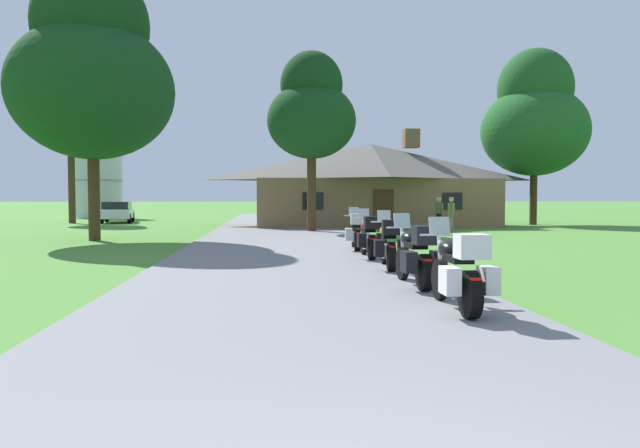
% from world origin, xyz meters
% --- Properties ---
extents(ground_plane, '(500.00, 500.00, 0.00)m').
position_xyz_m(ground_plane, '(0.00, 20.00, 0.00)').
color(ground_plane, '#4C8433').
extents(asphalt_driveway, '(6.40, 80.00, 0.06)m').
position_xyz_m(asphalt_driveway, '(0.00, 18.00, 0.03)').
color(asphalt_driveway, slate).
rests_on(asphalt_driveway, ground).
extents(motorcycle_black_nearest_to_camera, '(0.73, 2.08, 1.30)m').
position_xyz_m(motorcycle_black_nearest_to_camera, '(2.17, 5.96, 0.61)').
color(motorcycle_black_nearest_to_camera, black).
rests_on(motorcycle_black_nearest_to_camera, asphalt_driveway).
extents(motorcycle_black_second_in_row, '(0.74, 2.08, 1.30)m').
position_xyz_m(motorcycle_black_second_in_row, '(2.15, 8.26, 0.61)').
color(motorcycle_black_second_in_row, black).
rests_on(motorcycle_black_second_in_row, asphalt_driveway).
extents(motorcycle_yellow_third_in_row, '(0.83, 2.08, 1.30)m').
position_xyz_m(motorcycle_yellow_third_in_row, '(2.21, 10.99, 0.61)').
color(motorcycle_yellow_third_in_row, black).
rests_on(motorcycle_yellow_third_in_row, asphalt_driveway).
extents(motorcycle_red_fourth_in_row, '(0.73, 2.08, 1.30)m').
position_xyz_m(motorcycle_red_fourth_in_row, '(2.17, 13.39, 0.61)').
color(motorcycle_red_fourth_in_row, black).
rests_on(motorcycle_red_fourth_in_row, asphalt_driveway).
extents(motorcycle_black_farthest_in_row, '(0.80, 2.08, 1.30)m').
position_xyz_m(motorcycle_black_farthest_in_row, '(2.21, 15.93, 0.61)').
color(motorcycle_black_farthest_in_row, black).
rests_on(motorcycle_black_farthest_in_row, asphalt_driveway).
extents(stone_lodge, '(14.22, 8.12, 5.75)m').
position_xyz_m(stone_lodge, '(5.63, 32.79, 2.50)').
color(stone_lodge, brown).
rests_on(stone_lodge, ground).
extents(bystander_olive_shirt_near_lodge, '(0.36, 0.50, 1.69)m').
position_xyz_m(bystander_olive_shirt_near_lodge, '(8.07, 26.95, 0.95)').
color(bystander_olive_shirt_near_lodge, black).
rests_on(bystander_olive_shirt_near_lodge, ground).
extents(bystander_olive_shirt_beside_signpost, '(0.39, 0.45, 1.69)m').
position_xyz_m(bystander_olive_shirt_beside_signpost, '(8.18, 25.30, 0.95)').
color(bystander_olive_shirt_beside_signpost, '#75664C').
rests_on(bystander_olive_shirt_beside_signpost, ground).
extents(tree_by_lodge_front, '(4.27, 4.27, 8.66)m').
position_xyz_m(tree_by_lodge_front, '(1.60, 26.35, 5.84)').
color(tree_by_lodge_front, '#422D19').
rests_on(tree_by_lodge_front, ground).
extents(tree_left_far, '(4.04, 4.04, 9.30)m').
position_xyz_m(tree_left_far, '(-13.27, 37.75, 6.61)').
color(tree_left_far, '#422D19').
rests_on(tree_left_far, ground).
extents(tree_left_near, '(6.19, 6.19, 10.56)m').
position_xyz_m(tree_left_near, '(-7.18, 21.39, 6.50)').
color(tree_left_near, '#422D19').
rests_on(tree_left_near, ground).
extents(tree_right_of_lodge, '(6.45, 6.45, 10.75)m').
position_xyz_m(tree_right_of_lodge, '(15.80, 33.03, 6.52)').
color(tree_right_of_lodge, '#422D19').
rests_on(tree_right_of_lodge, ground).
extents(metal_silo_distant, '(3.80, 3.80, 7.04)m').
position_xyz_m(metal_silo_distant, '(-14.30, 47.63, 3.53)').
color(metal_silo_distant, '#B2B7BC').
rests_on(metal_silo_distant, ground).
extents(parked_white_suv_far_left, '(2.51, 4.82, 1.40)m').
position_xyz_m(parked_white_suv_far_left, '(-10.48, 38.17, 0.78)').
color(parked_white_suv_far_left, silver).
rests_on(parked_white_suv_far_left, ground).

